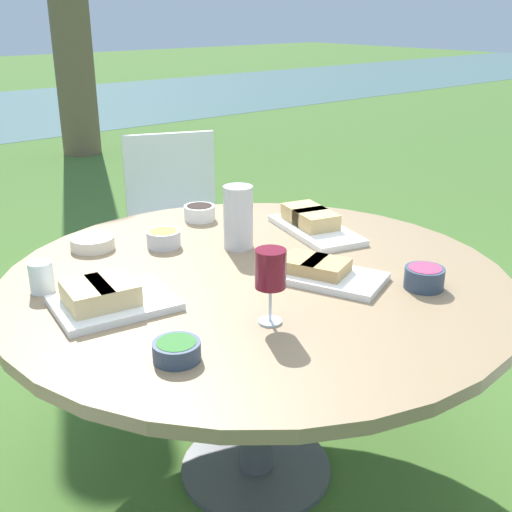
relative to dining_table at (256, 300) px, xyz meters
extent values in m
plane|color=#446B2B|center=(0.00, 0.00, -0.63)|extent=(40.00, 40.00, 0.00)
cylinder|color=#4C4C51|center=(0.00, 0.00, -0.62)|extent=(0.50, 0.50, 0.02)
cylinder|color=#4C4C51|center=(0.00, 0.00, -0.28)|extent=(0.11, 0.11, 0.66)
cylinder|color=#8C7251|center=(0.00, 0.00, 0.06)|extent=(1.49, 1.49, 0.03)
cube|color=silver|center=(0.44, 1.09, -0.18)|extent=(0.57, 0.56, 0.04)
cube|color=silver|center=(0.52, 1.27, 0.05)|extent=(0.42, 0.19, 0.42)
cylinder|color=silver|center=(0.19, 0.99, -0.41)|extent=(0.03, 0.03, 0.43)
cylinder|color=silver|center=(0.56, 0.85, -0.41)|extent=(0.03, 0.03, 0.43)
cylinder|color=silver|center=(0.33, 1.34, -0.41)|extent=(0.03, 0.03, 0.43)
cylinder|color=silver|center=(0.70, 1.19, -0.41)|extent=(0.03, 0.03, 0.43)
cylinder|color=silver|center=(0.11, 0.21, 0.19)|extent=(0.10, 0.10, 0.21)
cone|color=silver|center=(0.15, 0.21, 0.27)|extent=(0.02, 0.02, 0.02)
cylinder|color=silver|center=(-0.17, -0.26, 0.08)|extent=(0.06, 0.06, 0.01)
cylinder|color=silver|center=(-0.17, -0.26, 0.13)|extent=(0.01, 0.01, 0.09)
cylinder|color=maroon|center=(-0.17, -0.26, 0.23)|extent=(0.08, 0.08, 0.10)
cube|color=white|center=(-0.42, 0.08, 0.09)|extent=(0.34, 0.28, 0.02)
cube|color=#E0C184|center=(-0.49, 0.09, 0.13)|extent=(0.13, 0.17, 0.05)
cube|color=#E0C184|center=(-0.42, 0.08, 0.13)|extent=(0.13, 0.17, 0.05)
cube|color=white|center=(0.13, -0.16, 0.09)|extent=(0.30, 0.37, 0.02)
cube|color=tan|center=(0.10, -0.09, 0.12)|extent=(0.16, 0.15, 0.04)
cube|color=tan|center=(0.13, -0.16, 0.12)|extent=(0.16, 0.15, 0.04)
cube|color=white|center=(0.40, 0.16, 0.09)|extent=(0.28, 0.42, 0.02)
cube|color=tan|center=(0.43, 0.24, 0.13)|extent=(0.15, 0.16, 0.05)
cube|color=tan|center=(0.40, 0.16, 0.13)|extent=(0.15, 0.16, 0.05)
cylinder|color=silver|center=(-0.08, 0.38, 0.11)|extent=(0.11, 0.11, 0.05)
cylinder|color=#E0C147|center=(-0.08, 0.38, 0.12)|extent=(0.09, 0.09, 0.02)
cylinder|color=#334256|center=(-0.45, -0.26, 0.10)|extent=(0.11, 0.11, 0.04)
cylinder|color=#387533|center=(-0.45, -0.26, 0.12)|extent=(0.09, 0.09, 0.02)
cylinder|color=white|center=(0.18, 0.54, 0.11)|extent=(0.11, 0.11, 0.05)
cylinder|color=#2D231E|center=(0.18, 0.54, 0.12)|extent=(0.09, 0.09, 0.02)
cylinder|color=#334256|center=(0.30, -0.37, 0.11)|extent=(0.11, 0.11, 0.06)
cylinder|color=#D6385B|center=(0.30, -0.37, 0.13)|extent=(0.09, 0.09, 0.03)
cylinder|color=beige|center=(-0.27, 0.51, 0.10)|extent=(0.14, 0.14, 0.04)
cylinder|color=silver|center=(-0.27, 0.51, 0.11)|extent=(0.12, 0.12, 0.02)
cylinder|color=silver|center=(-0.53, 0.29, 0.13)|extent=(0.07, 0.07, 0.09)
camera|label=1|loc=(-1.12, -1.34, 0.82)|focal=45.00mm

